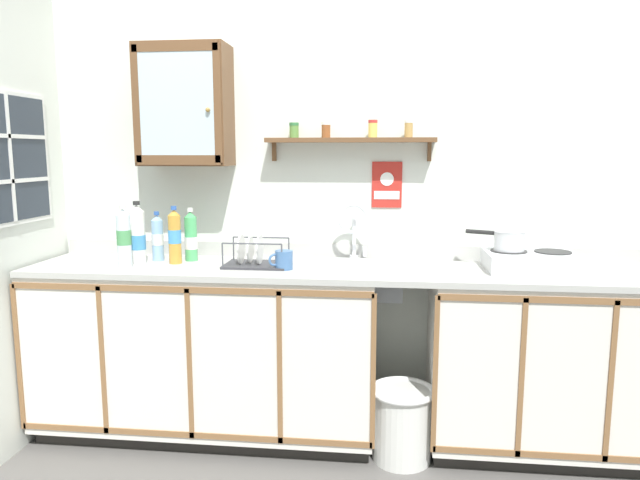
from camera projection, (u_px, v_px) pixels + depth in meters
floor at (336, 480)px, 2.72m from camera, size 6.31×6.31×0.00m
back_wall at (347, 187)px, 3.20m from camera, size 3.91×0.07×2.67m
lower_cabinet_run at (207, 352)px, 3.12m from camera, size 1.83×0.57×0.92m
lower_cabinet_run_right at (548, 366)px, 2.92m from camera, size 1.20×0.57×0.92m
countertop at (343, 270)px, 2.97m from camera, size 3.27×0.59×0.03m
backsplash at (347, 251)px, 3.22m from camera, size 3.27×0.02×0.08m
sink at (357, 272)px, 3.00m from camera, size 0.54×0.43×0.46m
hot_plate_stove at (531, 261)px, 2.88m from camera, size 0.45×0.33×0.10m
saucepan at (508, 240)px, 2.91m from camera, size 0.29×0.18×0.10m
bottle_juice_amber_0 at (175, 236)px, 3.05m from camera, size 0.07×0.07×0.31m
bottle_opaque_white_1 at (138, 236)px, 3.06m from camera, size 0.08×0.08×0.33m
bottle_water_blue_2 at (158, 238)px, 3.14m from camera, size 0.06×0.06×0.27m
bottle_water_clear_3 at (124, 238)px, 2.95m from camera, size 0.07×0.07×0.32m
bottle_soda_green_4 at (191, 237)px, 3.14m from camera, size 0.07×0.07×0.29m
dish_rack at (255, 258)px, 3.00m from camera, size 0.33×0.23×0.17m
mug at (283, 260)px, 2.91m from camera, size 0.12×0.10×0.10m
wall_cabinet at (185, 106)px, 3.09m from camera, size 0.48×0.27×0.64m
spice_shelf at (350, 138)px, 3.07m from camera, size 0.90×0.14×0.22m
warning_sign at (387, 185)px, 3.15m from camera, size 0.16×0.01×0.25m
window at (8, 159)px, 2.85m from camera, size 0.03×0.66×0.67m
trash_bin at (402, 422)px, 2.88m from camera, size 0.33×0.33×0.38m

